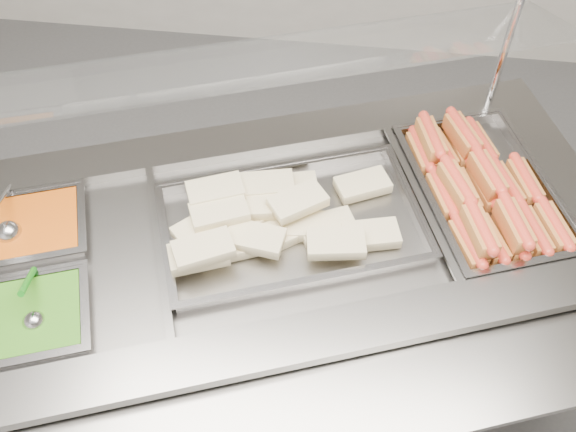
# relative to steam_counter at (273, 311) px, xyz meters

# --- Properties ---
(steam_counter) EXTENTS (2.12, 1.48, 0.93)m
(steam_counter) POSITION_rel_steam_counter_xyz_m (0.00, 0.00, 0.00)
(steam_counter) COLOR gray
(steam_counter) RESTS_ON ground
(tray_rail) EXTENTS (1.84, 0.98, 0.05)m
(tray_rail) POSITION_rel_steam_counter_xyz_m (0.18, -0.50, 0.42)
(tray_rail) COLOR gray
(tray_rail) RESTS_ON steam_counter
(sneeze_guard) EXTENTS (1.71, 0.87, 0.46)m
(sneeze_guard) POSITION_rel_steam_counter_xyz_m (-0.08, 0.21, 0.84)
(sneeze_guard) COLOR silver
(sneeze_guard) RESTS_ON steam_counter
(pan_hotdogs) EXTENTS (0.53, 0.66, 0.10)m
(pan_hotdogs) POSITION_rel_steam_counter_xyz_m (0.61, 0.22, 0.42)
(pan_hotdogs) COLOR gray
(pan_hotdogs) RESTS_ON steam_counter
(pan_wraps) EXTENTS (0.80, 0.63, 0.07)m
(pan_wraps) POSITION_rel_steam_counter_xyz_m (0.06, 0.02, 0.44)
(pan_wraps) COLOR gray
(pan_wraps) RESTS_ON steam_counter
(pan_beans) EXTENTS (0.38, 0.34, 0.10)m
(pan_beans) POSITION_rel_steam_counter_xyz_m (-0.68, -0.09, 0.42)
(pan_beans) COLOR gray
(pan_beans) RESTS_ON steam_counter
(pan_peas) EXTENTS (0.38, 0.34, 0.10)m
(pan_peas) POSITION_rel_steam_counter_xyz_m (-0.57, -0.37, 0.42)
(pan_peas) COLOR gray
(pan_peas) RESTS_ON steam_counter
(hotdogs_in_buns) EXTENTS (0.47, 0.58, 0.12)m
(hotdogs_in_buns) POSITION_rel_steam_counter_xyz_m (0.59, 0.21, 0.47)
(hotdogs_in_buns) COLOR #985420
(hotdogs_in_buns) RESTS_ON pan_hotdogs
(tortilla_wraps) EXTENTS (0.63, 0.48, 0.10)m
(tortilla_wraps) POSITION_rel_steam_counter_xyz_m (0.01, 0.01, 0.48)
(tortilla_wraps) COLOR #CAB987
(tortilla_wraps) RESTS_ON pan_wraps
(ladle) EXTENTS (0.10, 0.19, 0.15)m
(ladle) POSITION_rel_steam_counter_xyz_m (-0.71, -0.12, 0.47)
(ladle) COLOR #AFAFB4
(ladle) RESTS_ON pan_beans
(serving_spoon) EXTENTS (0.09, 0.18, 0.14)m
(serving_spoon) POSITION_rel_steam_counter_xyz_m (-0.54, -0.37, 0.48)
(serving_spoon) COLOR #AFAFB4
(serving_spoon) RESTS_ON pan_peas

